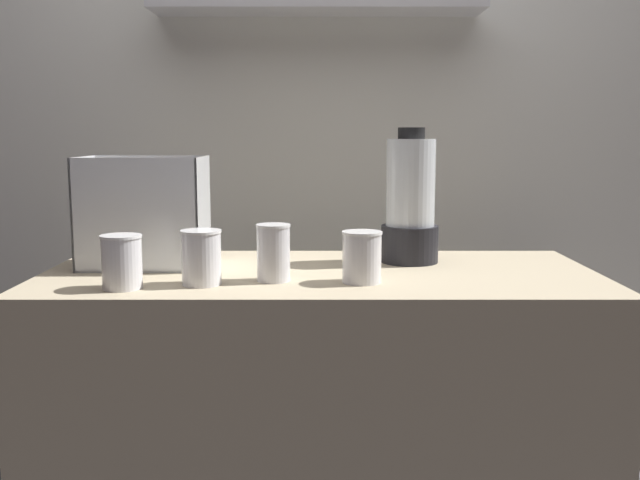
# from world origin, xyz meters

# --- Properties ---
(counter) EXTENTS (1.40, 0.64, 0.90)m
(counter) POSITION_xyz_m (0.00, 0.00, 0.45)
(counter) COLOR tan
(counter) RESTS_ON ground_plane
(back_wall_unit) EXTENTS (2.60, 0.24, 2.50)m
(back_wall_unit) POSITION_xyz_m (-0.00, 0.77, 1.26)
(back_wall_unit) COLOR silver
(back_wall_unit) RESTS_ON ground_plane
(carrot_display_bin) EXTENTS (0.32, 0.21, 0.29)m
(carrot_display_bin) POSITION_xyz_m (-0.46, 0.07, 0.99)
(carrot_display_bin) COLOR white
(carrot_display_bin) RESTS_ON counter
(blender_pitcher) EXTENTS (0.16, 0.16, 0.36)m
(blender_pitcher) POSITION_xyz_m (0.24, 0.13, 1.06)
(blender_pitcher) COLOR black
(blender_pitcher) RESTS_ON counter
(juice_cup_mango_far_left) EXTENTS (0.09, 0.09, 0.12)m
(juice_cup_mango_far_left) POSITION_xyz_m (-0.45, -0.21, 0.95)
(juice_cup_mango_far_left) COLOR white
(juice_cup_mango_far_left) RESTS_ON counter
(juice_cup_beet_left) EXTENTS (0.09, 0.09, 0.13)m
(juice_cup_beet_left) POSITION_xyz_m (-0.27, -0.17, 0.96)
(juice_cup_beet_left) COLOR white
(juice_cup_beet_left) RESTS_ON counter
(juice_cup_mango_middle) EXTENTS (0.08, 0.08, 0.14)m
(juice_cup_mango_middle) POSITION_xyz_m (-0.11, -0.12, 0.96)
(juice_cup_mango_middle) COLOR white
(juice_cup_mango_middle) RESTS_ON counter
(juice_cup_carrot_right) EXTENTS (0.10, 0.10, 0.12)m
(juice_cup_carrot_right) POSITION_xyz_m (0.10, -0.14, 0.95)
(juice_cup_carrot_right) COLOR white
(juice_cup_carrot_right) RESTS_ON counter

